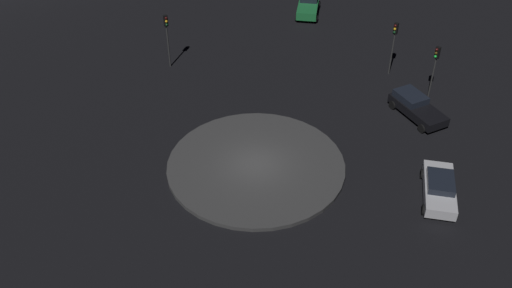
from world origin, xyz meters
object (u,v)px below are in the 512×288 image
Objects in this scene: traffic_light_northeast at (167,31)px; traffic_light_southeast_near at (394,38)px; car_black at (416,107)px; car_silver at (439,188)px; car_green at (308,5)px; traffic_light_southeast at (435,63)px.

traffic_light_northeast reaches higher than traffic_light_southeast_near.
car_black is 1.02× the size of car_silver.
car_black is at bearing 50.38° from traffic_light_southeast_near.
traffic_light_southeast is (-12.49, -10.94, 2.25)m from car_green.
traffic_light_southeast is at bearing 119.44° from car_black.
traffic_light_southeast_near reaches higher than car_silver.
traffic_light_northeast is at bearing -51.36° from traffic_light_southeast_near.
traffic_light_northeast is at bearing -137.57° from car_black.
car_silver is at bearing 47.88° from traffic_light_southeast.
traffic_light_southeast_near is at bearing -89.83° from traffic_light_southeast.
car_green is 15.58m from traffic_light_northeast.
traffic_light_southeast is at bearing -178.88° from car_silver.
car_green reaches higher than car_black.
car_green is 1.02× the size of traffic_light_southeast.
car_silver is at bearing 20.32° from traffic_light_northeast.
car_green is at bearing -93.59° from traffic_light_southeast.
traffic_light_southeast_near is at bearing 161.14° from car_black.
car_green is at bearing -155.42° from car_silver.
car_silver is 11.09m from traffic_light_southeast.
traffic_light_northeast is (11.02, 20.72, 2.44)m from car_silver.
traffic_light_northeast is at bearing -119.58° from car_silver.
car_black is 1.05× the size of traffic_light_southeast_near.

